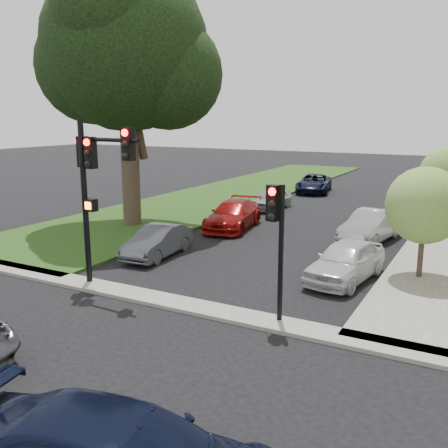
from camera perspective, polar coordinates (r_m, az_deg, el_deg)
The scene contains 16 objects.
ground at distance 14.19m, azimuth -9.86°, elevation -11.73°, with size 140.00×140.00×0.00m, color black.
grass_strip at distance 38.59m, azimuth 1.68°, elevation 3.77°, with size 8.00×44.00×0.12m, color #2A491C.
sidewalk_cross at distance 15.65m, azimuth -5.30°, elevation -9.02°, with size 60.00×1.00×0.12m, color slate.
eucalyptus at distance 26.73m, azimuth -11.27°, elevation 19.11°, with size 9.34×8.47×13.23m.
small_tree_a at distance 18.64m, azimuth 21.97°, elevation 1.97°, with size 2.69×2.69×4.04m.
small_tree_b at distance 27.56m, azimuth 24.26°, elevation 5.13°, with size 2.84×2.84×4.26m.
traffic_signal_main at distance 16.98m, azimuth -14.63°, elevation 5.64°, with size 2.75×0.71×5.63m.
traffic_signal_secondary at distance 13.60m, azimuth 6.05°, elevation -0.45°, with size 0.52×0.42×3.94m.
car_parked_0 at distance 18.18m, azimuth 13.76°, elevation -4.10°, with size 1.70×4.22×1.44m, color silver.
car_parked_1 at distance 24.13m, azimuth 16.43°, elevation -0.23°, with size 1.53×4.40×1.45m, color #999BA0.
car_parked_2 at distance 29.39m, azimuth 19.77°, elevation 1.56°, with size 2.17×4.71×1.31m, color #3F4247.
car_parked_4 at distance 39.57m, azimuth 21.34°, elevation 4.00°, with size 1.79×4.40×1.28m, color #999BA0.
car_parked_5 at distance 20.86m, azimuth -7.56°, elevation -1.98°, with size 1.35×3.88×1.28m, color #3F4247.
car_parked_6 at distance 25.83m, azimuth 1.05°, elevation 1.04°, with size 2.00×4.93×1.43m, color maroon.
car_parked_7 at distance 31.42m, azimuth 5.34°, elevation 2.90°, with size 1.57×3.90×1.33m, color #999BA0.
car_parked_8 at distance 38.92m, azimuth 10.24°, elevation 4.60°, with size 2.30×5.00×1.39m, color black.
Camera 1 is at (8.17, -10.10, 5.71)m, focal length 40.00 mm.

